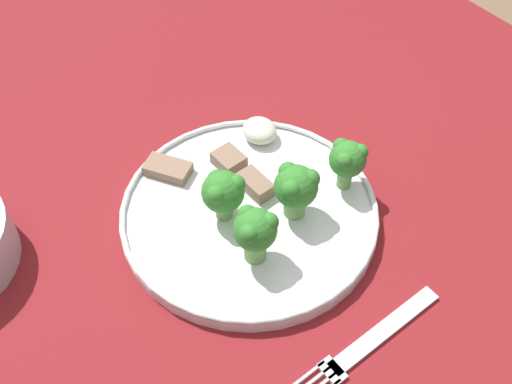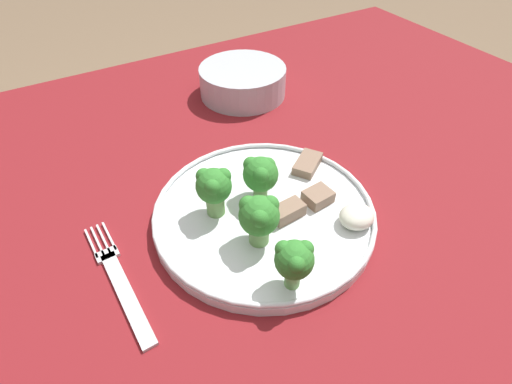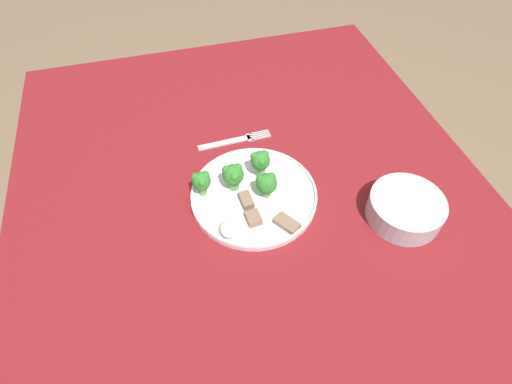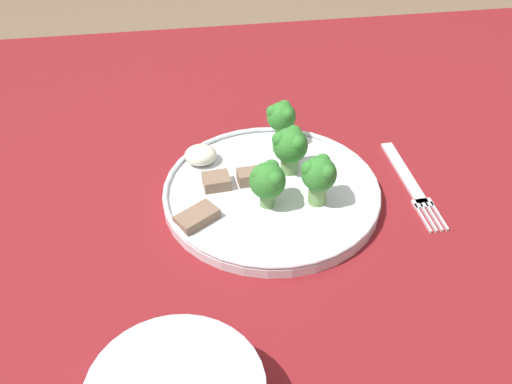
% 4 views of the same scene
% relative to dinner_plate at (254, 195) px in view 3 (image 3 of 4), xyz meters
% --- Properties ---
extents(ground_plane, '(8.00, 8.00, 0.00)m').
position_rel_dinner_plate_xyz_m(ground_plane, '(0.02, 0.00, -0.77)').
color(ground_plane, '#7F664C').
extents(table, '(1.24, 0.99, 0.76)m').
position_rel_dinner_plate_xyz_m(table, '(0.02, 0.00, -0.11)').
color(table, maroon).
rests_on(table, ground_plane).
extents(dinner_plate, '(0.26, 0.26, 0.02)m').
position_rel_dinner_plate_xyz_m(dinner_plate, '(0.00, 0.00, 0.00)').
color(dinner_plate, white).
rests_on(dinner_plate, table).
extents(fork, '(0.03, 0.17, 0.00)m').
position_rel_dinner_plate_xyz_m(fork, '(-0.18, -0.00, -0.01)').
color(fork, silver).
rests_on(fork, table).
extents(cream_bowl, '(0.15, 0.15, 0.05)m').
position_rel_dinner_plate_xyz_m(cream_bowl, '(0.12, 0.27, 0.01)').
color(cream_bowl, '#B7BCC6').
rests_on(cream_bowl, table).
extents(broccoli_floret_near_rim_left, '(0.04, 0.04, 0.06)m').
position_rel_dinner_plate_xyz_m(broccoli_floret_near_rim_left, '(0.01, 0.02, 0.04)').
color(broccoli_floret_near_rim_left, '#709E56').
rests_on(broccoli_floret_near_rim_left, dinner_plate).
extents(broccoli_floret_center_left, '(0.04, 0.04, 0.06)m').
position_rel_dinner_plate_xyz_m(broccoli_floret_center_left, '(-0.03, -0.03, 0.04)').
color(broccoli_floret_center_left, '#709E56').
rests_on(broccoli_floret_center_left, dinner_plate).
extents(broccoli_floret_back_left, '(0.04, 0.04, 0.06)m').
position_rel_dinner_plate_xyz_m(broccoli_floret_back_left, '(-0.05, 0.03, 0.04)').
color(broccoli_floret_back_left, '#709E56').
rests_on(broccoli_floret_back_left, dinner_plate).
extents(broccoli_floret_front_left, '(0.04, 0.04, 0.06)m').
position_rel_dinner_plate_xyz_m(broccoli_floret_front_left, '(-0.03, -0.10, 0.04)').
color(broccoli_floret_front_left, '#709E56').
rests_on(broccoli_floret_front_left, dinner_plate).
extents(meat_slice_front_slice, '(0.04, 0.02, 0.02)m').
position_rel_dinner_plate_xyz_m(meat_slice_front_slice, '(0.01, -0.02, 0.01)').
color(meat_slice_front_slice, '#846651').
rests_on(meat_slice_front_slice, dinner_plate).
extents(meat_slice_middle_slice, '(0.05, 0.05, 0.01)m').
position_rel_dinner_plate_xyz_m(meat_slice_middle_slice, '(0.09, 0.04, 0.01)').
color(meat_slice_middle_slice, '#846651').
rests_on(meat_slice_middle_slice, dinner_plate).
extents(meat_slice_rear_slice, '(0.03, 0.03, 0.01)m').
position_rel_dinner_plate_xyz_m(meat_slice_rear_slice, '(0.06, -0.02, 0.01)').
color(meat_slice_rear_slice, '#846651').
rests_on(meat_slice_rear_slice, dinner_plate).
extents(sauce_dollop, '(0.04, 0.04, 0.02)m').
position_rel_dinner_plate_xyz_m(sauce_dollop, '(0.08, -0.07, 0.01)').
color(sauce_dollop, silver).
rests_on(sauce_dollop, dinner_plate).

